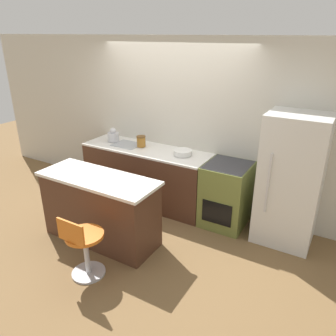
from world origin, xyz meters
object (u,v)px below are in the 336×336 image
at_px(oven_range, 226,195).
at_px(stool_chair, 84,247).
at_px(kettle, 113,136).
at_px(mixing_bowl, 183,152).
at_px(refrigerator, 290,181).

distance_m(oven_range, stool_chair, 2.13).
distance_m(kettle, mixing_bowl, 1.32).
distance_m(refrigerator, stool_chair, 2.67).
height_order(oven_range, stool_chair, oven_range).
height_order(kettle, mixing_bowl, kettle).
bearing_deg(kettle, stool_chair, -60.45).
distance_m(oven_range, kettle, 2.13).
height_order(stool_chair, kettle, kettle).
bearing_deg(mixing_bowl, oven_range, -2.13).
height_order(oven_range, refrigerator, refrigerator).
distance_m(oven_range, refrigerator, 0.93).
relative_size(oven_range, kettle, 4.09).
bearing_deg(kettle, mixing_bowl, -0.00).
bearing_deg(stool_chair, oven_range, 62.93).
bearing_deg(stool_chair, refrigerator, 46.68).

